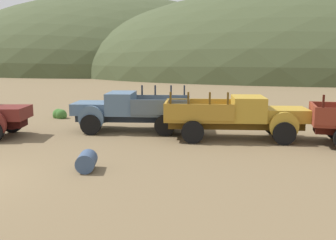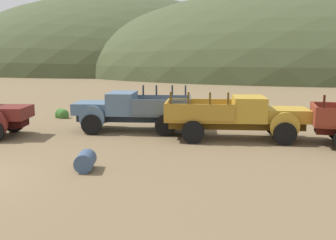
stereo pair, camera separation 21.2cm
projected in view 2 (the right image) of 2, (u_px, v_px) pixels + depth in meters
The scene contains 6 objects.
hill_distant at pixel (114, 71), 94.91m from camera, with size 79.23×68.19×35.54m, color #424C2D.
hill_center at pixel (314, 75), 72.53m from camera, with size 91.74×60.33×32.55m, color #424C2D.
truck_chalk_blue at pixel (125, 110), 18.54m from camera, with size 5.78×2.82×2.16m.
truck_mustard at pixel (246, 117), 16.62m from camera, with size 6.27×2.61×2.16m.
oil_drum_foreground at pixel (85, 161), 12.16m from camera, with size 0.75×0.97×0.60m.
bush_front_right at pixel (62, 115), 22.48m from camera, with size 0.90×0.73×0.71m.
Camera 2 is at (7.83, -9.61, 3.64)m, focal length 40.42 mm.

